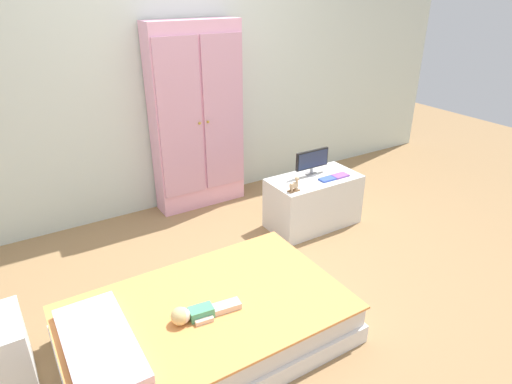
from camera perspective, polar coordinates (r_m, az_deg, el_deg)
ground_plane at (r=3.14m, az=1.95°, el=-12.01°), size 10.00×10.00×0.02m
back_wall at (r=3.94m, az=-11.11°, el=16.99°), size 6.40×0.05×2.70m
bed at (r=2.65m, az=-6.28°, el=-16.66°), size 1.57×0.98×0.26m
pillow at (r=2.43m, az=-19.62°, el=-18.01°), size 0.32×0.71×0.05m
doll at (r=2.47m, az=-8.12°, el=-15.31°), size 0.39×0.14×0.10m
wardrobe at (r=3.95m, az=-7.61°, el=9.40°), size 0.81×0.27×1.64m
tv_stand at (r=3.77m, az=7.39°, el=-1.21°), size 0.77×0.40×0.44m
tv_monitor at (r=3.69m, az=7.28°, el=4.08°), size 0.32×0.10×0.21m
rocking_horse_toy at (r=3.40m, az=5.03°, el=0.95°), size 0.10×0.04×0.12m
book_blue at (r=3.65m, az=9.18°, el=1.66°), size 0.13×0.08×0.02m
book_purple at (r=3.74m, az=10.84°, el=2.11°), size 0.14×0.09×0.01m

